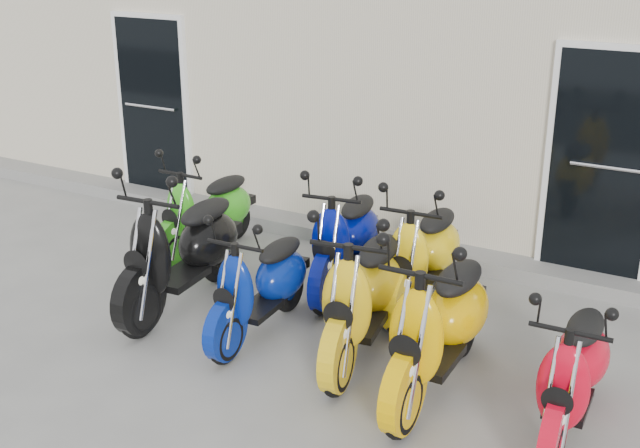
% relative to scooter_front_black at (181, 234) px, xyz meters
% --- Properties ---
extents(ground, '(80.00, 80.00, 0.00)m').
position_rel_scooter_front_black_xyz_m(ground, '(1.02, 0.11, -0.71)').
color(ground, gray).
rests_on(ground, ground).
extents(building, '(14.00, 6.00, 3.20)m').
position_rel_scooter_front_black_xyz_m(building, '(1.02, 5.31, 0.89)').
color(building, beige).
rests_on(building, ground).
extents(front_step, '(14.00, 0.40, 0.15)m').
position_rel_scooter_front_black_xyz_m(front_step, '(1.02, 2.13, -0.63)').
color(front_step, gray).
rests_on(front_step, ground).
extents(door_left, '(1.07, 0.08, 2.22)m').
position_rel_scooter_front_black_xyz_m(door_left, '(-2.18, 2.28, 0.55)').
color(door_left, black).
rests_on(door_left, front_step).
extents(scooter_front_black, '(0.83, 1.96, 1.41)m').
position_rel_scooter_front_black_xyz_m(scooter_front_black, '(0.00, 0.00, 0.00)').
color(scooter_front_black, black).
rests_on(scooter_front_black, ground).
extents(scooter_front_blue, '(0.63, 1.60, 1.17)m').
position_rel_scooter_front_black_xyz_m(scooter_front_blue, '(0.91, -0.12, -0.12)').
color(scooter_front_blue, navy).
rests_on(scooter_front_blue, ground).
extents(scooter_front_orange_a, '(0.94, 1.93, 1.36)m').
position_rel_scooter_front_black_xyz_m(scooter_front_orange_a, '(1.82, -0.01, -0.02)').
color(scooter_front_orange_a, yellow).
rests_on(scooter_front_orange_a, ground).
extents(scooter_front_orange_b, '(0.69, 1.87, 1.38)m').
position_rel_scooter_front_black_xyz_m(scooter_front_orange_b, '(2.54, -0.24, -0.02)').
color(scooter_front_orange_b, '#F6B300').
rests_on(scooter_front_orange_b, ground).
extents(scooter_front_red, '(0.62, 1.61, 1.17)m').
position_rel_scooter_front_black_xyz_m(scooter_front_red, '(3.52, -0.30, -0.12)').
color(scooter_front_red, red).
rests_on(scooter_front_red, ground).
extents(scooter_back_green, '(0.64, 1.67, 1.22)m').
position_rel_scooter_front_black_xyz_m(scooter_back_green, '(-0.54, 1.09, -0.10)').
color(scooter_back_green, green).
rests_on(scooter_back_green, ground).
extents(scooter_back_blue, '(0.87, 1.80, 1.27)m').
position_rel_scooter_front_black_xyz_m(scooter_back_blue, '(1.11, 1.05, -0.07)').
color(scooter_back_blue, '#030D7E').
rests_on(scooter_back_blue, ground).
extents(scooter_back_yellow, '(0.72, 1.75, 1.27)m').
position_rel_scooter_front_black_xyz_m(scooter_back_yellow, '(1.90, 1.05, -0.07)').
color(scooter_back_yellow, yellow).
rests_on(scooter_back_yellow, ground).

